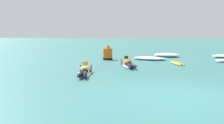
{
  "coord_description": "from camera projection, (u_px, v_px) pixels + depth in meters",
  "views": [
    {
      "loc": [
        -0.85,
        -7.12,
        1.68
      ],
      "look_at": [
        -2.39,
        4.8,
        0.33
      ],
      "focal_mm": 42.43,
      "sensor_mm": 36.0,
      "label": 1
    }
  ],
  "objects": [
    {
      "name": "channel_marker_buoy",
      "position": [
        108.0,
        54.0,
        16.27
      ],
      "size": [
        0.59,
        0.59,
        0.93
      ],
      "color": "#EA5B0F",
      "rests_on": "ground"
    },
    {
      "name": "drifting_surfboard",
      "position": [
        177.0,
        63.0,
        14.2
      ],
      "size": [
        0.8,
        2.04,
        0.16
      ],
      "color": "yellow",
      "rests_on": "ground"
    },
    {
      "name": "surfer_near",
      "position": [
        84.0,
        71.0,
        10.61
      ],
      "size": [
        0.87,
        2.56,
        0.55
      ],
      "color": "white",
      "rests_on": "ground"
    },
    {
      "name": "whitewater_back",
      "position": [
        167.0,
        55.0,
        18.17
      ],
      "size": [
        1.96,
        1.54,
        0.27
      ],
      "color": "white",
      "rests_on": "ground"
    },
    {
      "name": "ground_plane",
      "position": [
        159.0,
        59.0,
        16.95
      ],
      "size": [
        120.0,
        120.0,
        0.0
      ],
      "primitive_type": "plane",
      "color": "#387A75"
    },
    {
      "name": "surfer_far",
      "position": [
        128.0,
        64.0,
        13.06
      ],
      "size": [
        1.06,
        2.53,
        0.55
      ],
      "color": "silver",
      "rests_on": "ground"
    },
    {
      "name": "whitewater_far_band",
      "position": [
        150.0,
        58.0,
        16.33
      ],
      "size": [
        2.32,
        1.82,
        0.19
      ],
      "color": "white",
      "rests_on": "ground"
    }
  ]
}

